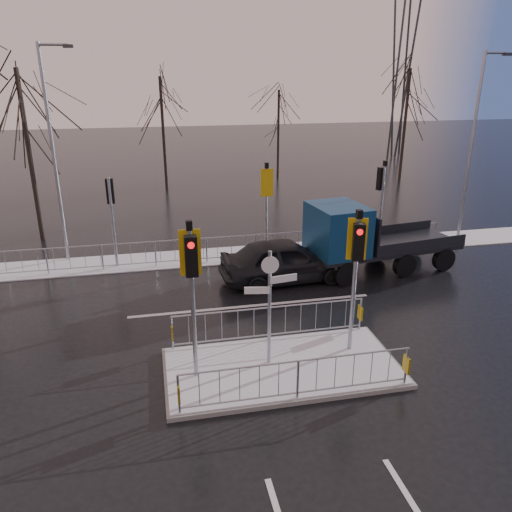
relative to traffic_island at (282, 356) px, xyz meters
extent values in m
plane|color=black|center=(0.01, -0.01, -0.39)|extent=(120.00, 120.00, 0.00)
cube|color=silver|center=(0.01, 8.59, -0.37)|extent=(30.00, 2.00, 0.04)
cube|color=silver|center=(0.01, 3.79, -0.39)|extent=(8.00, 0.15, 0.01)
cube|color=slate|center=(0.01, -0.01, -0.33)|extent=(6.00, 3.00, 0.12)
cube|color=silver|center=(0.01, -0.01, -0.26)|extent=(5.85, 2.85, 0.03)
cube|color=gold|center=(-2.69, -1.39, 0.28)|extent=(0.05, 0.28, 0.42)
cube|color=gold|center=(2.71, -1.39, 0.28)|extent=(0.05, 0.28, 0.42)
cube|color=gold|center=(-2.69, 1.37, 0.28)|extent=(0.05, 0.28, 0.42)
cube|color=gold|center=(2.71, 1.37, 0.28)|extent=(0.05, 0.28, 0.42)
cylinder|color=#91969E|center=(-2.19, -0.01, 1.63)|extent=(0.11, 0.11, 3.80)
cube|color=black|center=(-2.19, -0.19, 2.98)|extent=(0.28, 0.22, 0.95)
cylinder|color=red|center=(-2.19, -0.30, 3.28)|extent=(0.16, 0.04, 0.16)
cube|color=gold|center=(-2.19, 0.06, 2.98)|extent=(0.50, 0.03, 1.10)
cube|color=black|center=(-2.19, -0.01, 3.65)|extent=(0.14, 0.14, 0.22)
cylinder|color=#91969E|center=(2.01, 0.39, 1.58)|extent=(0.11, 0.11, 3.70)
cube|color=black|center=(1.96, 0.22, 2.88)|extent=(0.33, 0.28, 0.95)
cylinder|color=red|center=(1.94, 0.11, 3.18)|extent=(0.16, 0.08, 0.16)
cube|color=gold|center=(2.03, 0.46, 2.88)|extent=(0.49, 0.16, 1.10)
cube|color=black|center=(2.01, 0.39, 3.55)|extent=(0.14, 0.14, 0.22)
cylinder|color=#91969E|center=(-0.29, 0.19, 1.28)|extent=(0.09, 0.09, 3.10)
cube|color=silver|center=(0.06, 0.19, 2.08)|extent=(0.70, 0.14, 0.18)
cube|color=silver|center=(-0.61, 0.19, 1.83)|extent=(0.62, 0.15, 0.18)
cylinder|color=silver|center=(-0.29, 0.16, 2.48)|extent=(0.44, 0.03, 0.44)
cylinder|color=#91969E|center=(-4.49, 8.29, 1.40)|extent=(0.11, 0.11, 3.50)
cube|color=black|center=(-4.49, 8.47, 2.60)|extent=(0.28, 0.22, 0.95)
cylinder|color=red|center=(-4.49, 8.58, 2.90)|extent=(0.16, 0.04, 0.16)
cylinder|color=#91969E|center=(1.51, 8.29, 1.45)|extent=(0.11, 0.11, 3.60)
cube|color=black|center=(1.51, 8.47, 2.70)|extent=(0.28, 0.22, 0.95)
cylinder|color=red|center=(1.51, 8.58, 3.00)|extent=(0.16, 0.04, 0.16)
cube|color=gold|center=(1.51, 8.22, 2.70)|extent=(0.50, 0.03, 1.10)
cube|color=black|center=(1.51, 8.29, 3.37)|extent=(0.14, 0.14, 0.22)
cylinder|color=#91969E|center=(6.51, 8.29, 1.40)|extent=(0.11, 0.11, 3.50)
cube|color=black|center=(6.46, 8.46, 2.60)|extent=(0.33, 0.28, 0.95)
cylinder|color=red|center=(6.44, 8.57, 2.90)|extent=(0.16, 0.08, 0.16)
cube|color=black|center=(6.51, 8.29, 3.27)|extent=(0.14, 0.14, 0.22)
imported|color=black|center=(1.59, 5.59, 0.41)|extent=(4.81, 2.18, 1.60)
cylinder|color=black|center=(3.59, 4.71, 0.05)|extent=(0.92, 0.39, 0.89)
cylinder|color=black|center=(3.32, 6.56, 0.05)|extent=(0.92, 0.39, 0.89)
cylinder|color=black|center=(6.06, 5.06, 0.05)|extent=(0.92, 0.39, 0.89)
cylinder|color=black|center=(5.79, 6.91, 0.05)|extent=(0.92, 0.39, 0.89)
cylinder|color=black|center=(7.82, 5.31, 0.05)|extent=(0.92, 0.39, 0.89)
cylinder|color=black|center=(7.55, 7.16, 0.05)|extent=(0.92, 0.39, 0.89)
cube|color=black|center=(5.57, 5.93, 0.48)|extent=(6.11, 2.86, 0.14)
cube|color=navy|center=(3.55, 5.64, 1.44)|extent=(2.07, 2.37, 1.78)
cube|color=black|center=(4.40, 5.77, 1.80)|extent=(0.29, 1.77, 0.98)
cube|color=#2D3033|center=(3.02, 5.57, 0.45)|extent=(0.40, 2.04, 0.31)
cube|color=black|center=(6.54, 6.07, 0.61)|extent=(4.18, 2.67, 0.11)
cube|color=black|center=(4.65, 5.80, 1.32)|extent=(0.38, 2.12, 1.34)
cylinder|color=black|center=(-7.99, 12.49, 3.29)|extent=(0.20, 0.20, 7.36)
cylinder|color=black|center=(-1.99, 21.99, 3.06)|extent=(0.19, 0.19, 6.90)
cylinder|color=black|center=(6.01, 23.99, 2.60)|extent=(0.16, 0.16, 5.98)
cylinder|color=black|center=(14.01, 20.99, 3.29)|extent=(0.20, 0.20, 7.36)
cylinder|color=#91969E|center=(10.51, 8.49, 3.61)|extent=(0.14, 0.14, 8.00)
cylinder|color=#91969E|center=(11.01, 8.49, 7.51)|extent=(1.00, 0.10, 0.10)
cube|color=#2D3033|center=(11.51, 8.49, 7.46)|extent=(0.35, 0.18, 0.12)
cylinder|color=#91969E|center=(-6.49, 9.49, 3.71)|extent=(0.14, 0.14, 8.20)
cylinder|color=#91969E|center=(-5.99, 9.49, 7.71)|extent=(1.00, 0.10, 0.10)
cube|color=#2D3033|center=(-5.49, 9.49, 7.66)|extent=(0.35, 0.18, 0.12)
cylinder|color=#2D3033|center=(18.61, 30.59, 9.61)|extent=(1.18, 1.18, 19.97)
cylinder|color=#2D3033|center=(17.41, 30.59, 9.61)|extent=(1.18, 1.18, 19.97)
cylinder|color=#2D3033|center=(18.61, 29.39, 9.61)|extent=(1.18, 1.18, 19.97)
cylinder|color=#2D3033|center=(17.41, 29.39, 9.61)|extent=(1.18, 1.18, 19.97)
camera|label=1|loc=(-2.93, -10.66, 6.88)|focal=35.00mm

